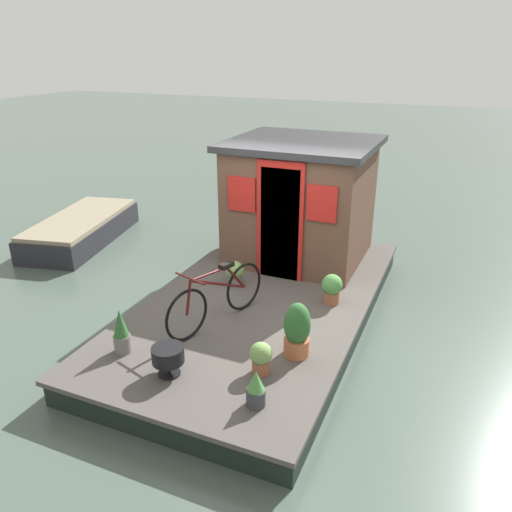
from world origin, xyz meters
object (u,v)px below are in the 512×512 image
at_px(potted_plant_sage, 121,332).
at_px(potted_plant_lavender, 297,330).
at_px(potted_plant_basil, 332,288).
at_px(potted_plant_thyme, 256,389).
at_px(charcoal_grill, 168,356).
at_px(dinghy_boat, 81,229).
at_px(houseboat_cabin, 301,200).
at_px(potted_plant_ivy, 235,272).
at_px(bicycle, 217,297).
at_px(potted_plant_fern, 261,357).

distance_m(potted_plant_sage, potted_plant_lavender, 2.01).
distance_m(potted_plant_basil, potted_plant_thyme, 2.39).
relative_size(charcoal_grill, dinghy_boat, 0.12).
height_order(potted_plant_lavender, potted_plant_basil, potted_plant_lavender).
relative_size(houseboat_cabin, charcoal_grill, 6.43).
xyz_separation_m(potted_plant_ivy, potted_plant_sage, (-2.11, 0.44, 0.06)).
distance_m(potted_plant_sage, dinghy_boat, 4.95).
height_order(houseboat_cabin, charcoal_grill, houseboat_cabin).
distance_m(bicycle, potted_plant_ivy, 1.13).
distance_m(potted_plant_fern, potted_plant_basil, 1.89).
bearing_deg(bicycle, charcoal_grill, -179.10).
bearing_deg(dinghy_boat, charcoal_grill, -129.48).
distance_m(houseboat_cabin, potted_plant_lavender, 3.05).
distance_m(bicycle, potted_plant_thyme, 1.69).
height_order(potted_plant_sage, charcoal_grill, potted_plant_sage).
height_order(potted_plant_sage, potted_plant_thyme, potted_plant_sage).
xyz_separation_m(potted_plant_sage, potted_plant_basil, (2.13, -1.90, -0.03)).
xyz_separation_m(potted_plant_fern, potted_plant_basil, (1.87, -0.27, 0.03)).
relative_size(potted_plant_sage, potted_plant_fern, 1.50).
height_order(potted_plant_ivy, potted_plant_thyme, potted_plant_thyme).
xyz_separation_m(potted_plant_fern, potted_plant_lavender, (0.48, -0.24, 0.12)).
height_order(potted_plant_sage, potted_plant_fern, potted_plant_sage).
bearing_deg(potted_plant_thyme, potted_plant_ivy, 29.79).
distance_m(potted_plant_ivy, potted_plant_lavender, 1.99).
height_order(bicycle, potted_plant_lavender, bicycle).
height_order(potted_plant_thyme, dinghy_boat, potted_plant_thyme).
bearing_deg(potted_plant_ivy, dinghy_boat, 72.36).
bearing_deg(potted_plant_thyme, houseboat_cabin, 12.52).
relative_size(houseboat_cabin, potted_plant_sage, 4.10).
bearing_deg(potted_plant_fern, potted_plant_ivy, 32.77).
bearing_deg(potted_plant_basil, bicycle, 132.79).
bearing_deg(potted_plant_thyme, charcoal_grill, 84.90).
distance_m(houseboat_cabin, charcoal_grill, 3.81).
distance_m(potted_plant_basil, dinghy_boat, 5.64).
bearing_deg(bicycle, potted_plant_basil, -47.21).
relative_size(bicycle, dinghy_boat, 0.53).
xyz_separation_m(potted_plant_lavender, potted_plant_thyme, (-1.00, 0.08, -0.13)).
height_order(potted_plant_ivy, potted_plant_fern, potted_plant_ivy).
bearing_deg(potted_plant_fern, charcoal_grill, 114.98).
relative_size(potted_plant_lavender, potted_plant_thyme, 1.65).
bearing_deg(potted_plant_basil, potted_plant_thyme, 177.42).
bearing_deg(potted_plant_ivy, potted_plant_fern, -147.23).
bearing_deg(potted_plant_thyme, dinghy_boat, 55.86).
height_order(potted_plant_fern, potted_plant_basil, potted_plant_basil).
bearing_deg(bicycle, potted_plant_sage, 145.28).
distance_m(potted_plant_fern, charcoal_grill, 1.00).
distance_m(potted_plant_lavender, potted_plant_basil, 1.39).
bearing_deg(potted_plant_sage, potted_plant_fern, -80.98).
distance_m(potted_plant_sage, potted_plant_basil, 2.85).
bearing_deg(bicycle, houseboat_cabin, -5.25).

